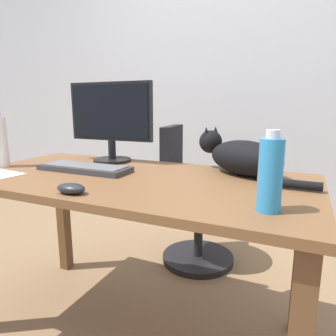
{
  "coord_description": "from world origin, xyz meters",
  "views": [
    {
      "loc": [
        0.66,
        -1.07,
        1.04
      ],
      "look_at": [
        0.2,
        -0.04,
        0.81
      ],
      "focal_mm": 32.14,
      "sensor_mm": 36.0,
      "label": 1
    }
  ],
  "objects_px": {
    "cat": "(241,156)",
    "monitor": "(111,119)",
    "keyboard": "(84,168)",
    "spray_bottle": "(0,142)",
    "water_bottle": "(270,174)",
    "computer_mouse": "(71,188)",
    "office_chair": "(191,205)"
  },
  "relations": [
    {
      "from": "monitor",
      "to": "keyboard",
      "type": "bearing_deg",
      "value": -85.08
    },
    {
      "from": "spray_bottle",
      "to": "cat",
      "type": "bearing_deg",
      "value": 15.74
    },
    {
      "from": "monitor",
      "to": "cat",
      "type": "relative_size",
      "value": 0.9
    },
    {
      "from": "computer_mouse",
      "to": "water_bottle",
      "type": "distance_m",
      "value": 0.64
    },
    {
      "from": "keyboard",
      "to": "cat",
      "type": "height_order",
      "value": "cat"
    },
    {
      "from": "office_chair",
      "to": "keyboard",
      "type": "height_order",
      "value": "office_chair"
    },
    {
      "from": "cat",
      "to": "monitor",
      "type": "bearing_deg",
      "value": 177.67
    },
    {
      "from": "spray_bottle",
      "to": "computer_mouse",
      "type": "bearing_deg",
      "value": -19.67
    },
    {
      "from": "monitor",
      "to": "keyboard",
      "type": "xyz_separation_m",
      "value": [
        0.02,
        -0.25,
        -0.21
      ]
    },
    {
      "from": "water_bottle",
      "to": "monitor",
      "type": "bearing_deg",
      "value": 150.98
    },
    {
      "from": "computer_mouse",
      "to": "spray_bottle",
      "type": "bearing_deg",
      "value": 160.33
    },
    {
      "from": "computer_mouse",
      "to": "spray_bottle",
      "type": "xyz_separation_m",
      "value": [
        -0.63,
        0.23,
        0.11
      ]
    },
    {
      "from": "cat",
      "to": "water_bottle",
      "type": "xyz_separation_m",
      "value": [
        0.16,
        -0.45,
        0.03
      ]
    },
    {
      "from": "keyboard",
      "to": "water_bottle",
      "type": "distance_m",
      "value": 0.87
    },
    {
      "from": "office_chair",
      "to": "water_bottle",
      "type": "xyz_separation_m",
      "value": [
        0.57,
        -0.96,
        0.46
      ]
    },
    {
      "from": "monitor",
      "to": "cat",
      "type": "xyz_separation_m",
      "value": [
        0.69,
        -0.03,
        -0.15
      ]
    },
    {
      "from": "cat",
      "to": "office_chair",
      "type": "bearing_deg",
      "value": 128.3
    },
    {
      "from": "cat",
      "to": "keyboard",
      "type": "bearing_deg",
      "value": -161.35
    },
    {
      "from": "spray_bottle",
      "to": "water_bottle",
      "type": "bearing_deg",
      "value": -6.1
    },
    {
      "from": "keyboard",
      "to": "spray_bottle",
      "type": "xyz_separation_m",
      "value": [
        -0.43,
        -0.09,
        0.11
      ]
    },
    {
      "from": "computer_mouse",
      "to": "spray_bottle",
      "type": "distance_m",
      "value": 0.68
    },
    {
      "from": "cat",
      "to": "spray_bottle",
      "type": "height_order",
      "value": "spray_bottle"
    },
    {
      "from": "cat",
      "to": "spray_bottle",
      "type": "xyz_separation_m",
      "value": [
        -1.1,
        -0.31,
        0.04
      ]
    },
    {
      "from": "office_chair",
      "to": "spray_bottle",
      "type": "relative_size",
      "value": 3.49
    },
    {
      "from": "water_bottle",
      "to": "keyboard",
      "type": "bearing_deg",
      "value": 165.16
    },
    {
      "from": "office_chair",
      "to": "keyboard",
      "type": "xyz_separation_m",
      "value": [
        -0.26,
        -0.74,
        0.37
      ]
    },
    {
      "from": "keyboard",
      "to": "spray_bottle",
      "type": "distance_m",
      "value": 0.46
    },
    {
      "from": "computer_mouse",
      "to": "water_bottle",
      "type": "relative_size",
      "value": 0.48
    },
    {
      "from": "cat",
      "to": "water_bottle",
      "type": "height_order",
      "value": "water_bottle"
    },
    {
      "from": "office_chair",
      "to": "cat",
      "type": "bearing_deg",
      "value": -51.7
    },
    {
      "from": "cat",
      "to": "computer_mouse",
      "type": "bearing_deg",
      "value": -131.03
    },
    {
      "from": "keyboard",
      "to": "computer_mouse",
      "type": "xyz_separation_m",
      "value": [
        0.2,
        -0.31,
        0.0
      ]
    }
  ]
}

